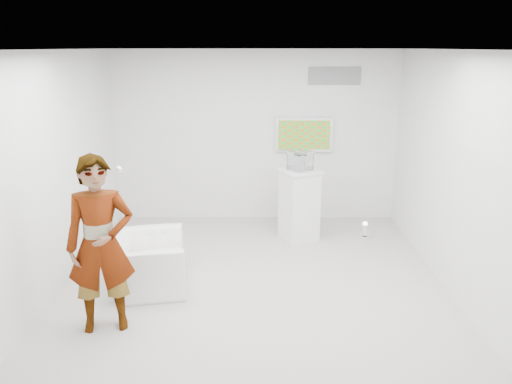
% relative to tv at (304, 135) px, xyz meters
% --- Properties ---
extents(room, '(5.01, 5.01, 3.00)m').
position_rel_tv_xyz_m(room, '(-0.85, -2.45, -0.05)').
color(room, '#ADA99F').
rests_on(room, ground).
extents(tv, '(1.00, 0.08, 0.60)m').
position_rel_tv_xyz_m(tv, '(0.00, 0.00, 0.00)').
color(tv, silver).
rests_on(tv, room).
extents(logo_decal, '(0.90, 0.02, 0.30)m').
position_rel_tv_xyz_m(logo_decal, '(0.50, 0.04, 1.00)').
color(logo_decal, slate).
rests_on(logo_decal, room).
extents(person, '(0.81, 0.63, 1.97)m').
position_rel_tv_xyz_m(person, '(-2.49, -3.70, -0.56)').
color(person, white).
rests_on(person, room).
extents(armchair, '(1.09, 1.20, 0.68)m').
position_rel_tv_xyz_m(armchair, '(-2.22, -2.74, -1.21)').
color(armchair, white).
rests_on(armchair, room).
extents(pedestal, '(0.75, 0.75, 1.16)m').
position_rel_tv_xyz_m(pedestal, '(-0.14, -0.99, -0.97)').
color(pedestal, silver).
rests_on(pedestal, room).
extents(floor_uplight, '(0.22, 0.22, 0.28)m').
position_rel_tv_xyz_m(floor_uplight, '(0.95, -1.01, -1.41)').
color(floor_uplight, white).
rests_on(floor_uplight, room).
extents(vitrine, '(0.43, 0.43, 0.30)m').
position_rel_tv_xyz_m(vitrine, '(-0.14, -0.99, -0.24)').
color(vitrine, silver).
rests_on(vitrine, pedestal).
extents(console, '(0.14, 0.17, 0.23)m').
position_rel_tv_xyz_m(console, '(-0.14, -0.99, -0.28)').
color(console, silver).
rests_on(console, pedestal).
extents(wii_remote, '(0.09, 0.15, 0.04)m').
position_rel_tv_xyz_m(wii_remote, '(-2.28, -3.49, 0.22)').
color(wii_remote, silver).
rests_on(wii_remote, person).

